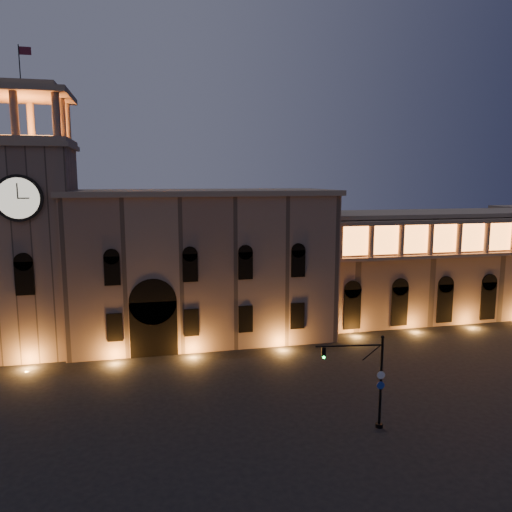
# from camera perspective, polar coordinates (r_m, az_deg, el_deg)

# --- Properties ---
(ground) EXTENTS (160.00, 160.00, 0.00)m
(ground) POSITION_cam_1_polar(r_m,az_deg,el_deg) (41.95, 0.68, -17.90)
(ground) COLOR black
(ground) RESTS_ON ground
(government_building) EXTENTS (30.80, 12.80, 17.60)m
(government_building) POSITION_cam_1_polar(r_m,az_deg,el_deg) (59.60, -6.22, -0.99)
(government_building) COLOR #806553
(government_building) RESTS_ON ground
(clock_tower) EXTENTS (9.80, 9.80, 32.40)m
(clock_tower) POSITION_cam_1_polar(r_m,az_deg,el_deg) (58.91, -24.27, 1.83)
(clock_tower) COLOR #806553
(clock_tower) RESTS_ON ground
(colonnade_wing) EXTENTS (40.60, 11.50, 14.50)m
(colonnade_wing) POSITION_cam_1_polar(r_m,az_deg,el_deg) (73.78, 20.89, -0.77)
(colonnade_wing) COLOR #7B604F
(colonnade_wing) RESTS_ON ground
(traffic_light) EXTENTS (5.30, 1.10, 7.33)m
(traffic_light) POSITION_cam_1_polar(r_m,az_deg,el_deg) (39.68, 12.82, -13.64)
(traffic_light) COLOR black
(traffic_light) RESTS_ON ground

